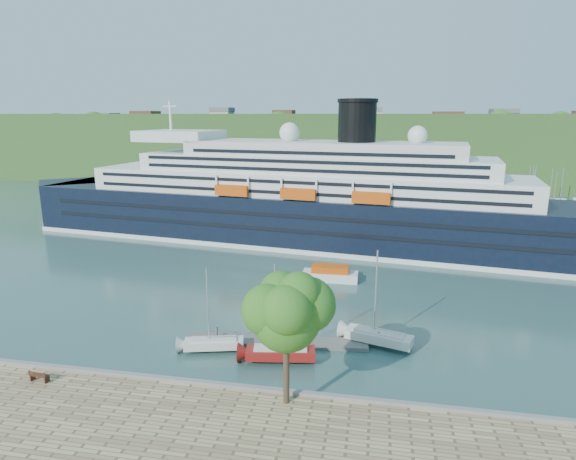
# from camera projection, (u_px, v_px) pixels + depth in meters

# --- Properties ---
(ground) EXTENTS (400.00, 400.00, 0.00)m
(ground) POSITION_uv_depth(u_px,v_px,m) (210.00, 394.00, 42.09)
(ground) COLOR #294A49
(ground) RESTS_ON ground
(far_hillside) EXTENTS (400.00, 50.00, 24.00)m
(far_hillside) POSITION_uv_depth(u_px,v_px,m) (342.00, 147.00, 177.80)
(far_hillside) COLOR #2E5020
(far_hillside) RESTS_ON ground
(quay_coping) EXTENTS (220.00, 0.50, 0.30)m
(quay_coping) POSITION_uv_depth(u_px,v_px,m) (209.00, 383.00, 41.63)
(quay_coping) COLOR slate
(quay_coping) RESTS_ON promenade
(cruise_ship) EXTENTS (119.43, 32.99, 26.54)m
(cruise_ship) POSITION_uv_depth(u_px,v_px,m) (290.00, 172.00, 89.93)
(cruise_ship) COLOR black
(cruise_ship) RESTS_ON ground
(park_bench) EXTENTS (1.82, 0.84, 1.14)m
(park_bench) POSITION_uv_depth(u_px,v_px,m) (39.00, 375.00, 42.11)
(park_bench) COLOR #4F2716
(park_bench) RESTS_ON promenade
(promenade_tree) EXTENTS (7.32, 7.32, 12.13)m
(promenade_tree) POSITION_uv_depth(u_px,v_px,m) (286.00, 334.00, 37.73)
(promenade_tree) COLOR #256019
(promenade_tree) RESTS_ON promenade
(floating_pontoon) EXTENTS (19.50, 4.30, 0.43)m
(floating_pontoon) POSITION_uv_depth(u_px,v_px,m) (276.00, 342.00, 51.27)
(floating_pontoon) COLOR slate
(floating_pontoon) RESTS_ON ground
(sailboat_white_near) EXTENTS (6.93, 3.48, 8.63)m
(sailboat_white_near) POSITION_uv_depth(u_px,v_px,m) (213.00, 312.00, 48.60)
(sailboat_white_near) COLOR silver
(sailboat_white_near) RESTS_ON ground
(sailboat_red) EXTENTS (7.74, 3.25, 9.69)m
(sailboat_red) POSITION_uv_depth(u_px,v_px,m) (280.00, 317.00, 46.30)
(sailboat_red) COLOR maroon
(sailboat_red) RESTS_ON ground
(sailboat_white_far) EXTENTS (8.00, 4.20, 9.96)m
(sailboat_white_far) POSITION_uv_depth(u_px,v_px,m) (380.00, 302.00, 49.64)
(sailboat_white_far) COLOR silver
(sailboat_white_far) RESTS_ON ground
(tender_launch) EXTENTS (8.17, 2.86, 2.25)m
(tender_launch) POSITION_uv_depth(u_px,v_px,m) (330.00, 273.00, 70.62)
(tender_launch) COLOR #D0490C
(tender_launch) RESTS_ON ground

